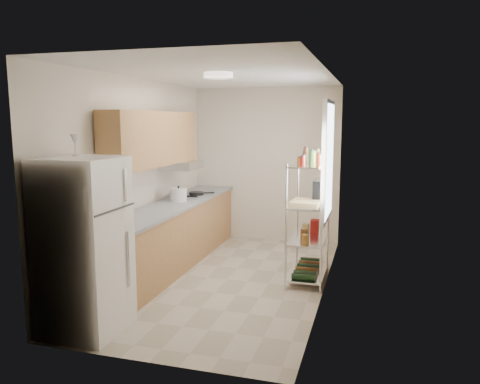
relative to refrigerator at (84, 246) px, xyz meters
The scene contains 16 objects.
room 2.04m from the refrigerator, 64.12° to the left, with size 2.52×4.42×2.62m.
counter_run 2.27m from the refrigerator, 91.25° to the left, with size 0.63×3.51×0.90m.
upper_cabinets 2.13m from the refrigerator, 95.58° to the left, with size 0.33×2.20×0.72m, color #B57F4D.
range_hood 2.75m from the refrigerator, 92.76° to the left, with size 0.50×0.60×0.12m, color #B7BABC.
window 3.08m from the refrigerator, 45.65° to the left, with size 0.06×1.00×1.46m, color white.
bakers_rack 2.82m from the refrigerator, 48.09° to the left, with size 0.45×0.90×1.73m.
ceiling_dome 2.43m from the refrigerator, 59.78° to the left, with size 0.34×0.34×0.06m, color white.
refrigerator is the anchor object (origin of this frame).
wine_glass_a 0.96m from the refrigerator, 135.25° to the left, with size 0.06×0.06×0.17m, color silver, non-canonical shape.
wine_glass_b 0.98m from the refrigerator, 138.20° to the left, with size 0.08×0.08×0.21m, color silver, non-canonical shape.
rice_cooker 2.35m from the refrigerator, 90.79° to the left, with size 0.24×0.24×0.19m, color silver.
frying_pan_large 2.65m from the refrigerator, 93.39° to the left, with size 0.26×0.26×0.04m, color black.
frying_pan_small 2.96m from the refrigerator, 89.95° to the left, with size 0.23×0.23×0.05m, color black.
cutting_board 2.79m from the refrigerator, 48.58° to the left, with size 0.36×0.47×0.03m, color tan.
espresso_machine 3.06m from the refrigerator, 49.07° to the left, with size 0.16×0.25×0.29m, color black.
storage_bag 3.10m from the refrigerator, 51.69° to the left, with size 0.10×0.14×0.17m, color #A31A14.
Camera 1 is at (1.78, -5.57, 2.06)m, focal length 35.00 mm.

